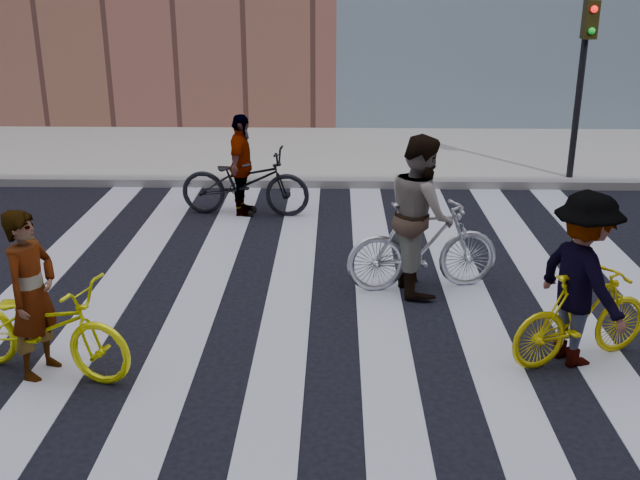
{
  "coord_description": "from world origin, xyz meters",
  "views": [
    {
      "loc": [
        0.02,
        -8.32,
        3.77
      ],
      "look_at": [
        -0.17,
        0.3,
        0.68
      ],
      "focal_mm": 42.0,
      "sensor_mm": 36.0,
      "label": 1
    }
  ],
  "objects_px": {
    "bike_silver_mid": "(423,246)",
    "rider_rear": "(241,165)",
    "rider_left": "(32,294)",
    "bike_yellow_left": "(42,326)",
    "bike_yellow_right": "(582,317)",
    "rider_mid": "(420,214)",
    "rider_right": "(582,279)",
    "traffic_signal": "(584,62)",
    "bike_dark_rear": "(245,182)"
  },
  "relations": [
    {
      "from": "rider_rear",
      "to": "bike_yellow_right",
      "type": "bearing_deg",
      "value": -134.74
    },
    {
      "from": "bike_silver_mid",
      "to": "bike_yellow_right",
      "type": "distance_m",
      "value": 2.31
    },
    {
      "from": "bike_yellow_left",
      "to": "bike_yellow_right",
      "type": "xyz_separation_m",
      "value": [
        5.36,
        0.37,
        -0.02
      ]
    },
    {
      "from": "traffic_signal",
      "to": "rider_rear",
      "type": "xyz_separation_m",
      "value": [
        -5.92,
        -1.9,
        -1.45
      ]
    },
    {
      "from": "rider_right",
      "to": "rider_left",
      "type": "bearing_deg",
      "value": 71.74
    },
    {
      "from": "bike_yellow_left",
      "to": "rider_right",
      "type": "relative_size",
      "value": 1.07
    },
    {
      "from": "bike_yellow_right",
      "to": "rider_mid",
      "type": "distance_m",
      "value": 2.39
    },
    {
      "from": "traffic_signal",
      "to": "rider_rear",
      "type": "distance_m",
      "value": 6.38
    },
    {
      "from": "rider_left",
      "to": "bike_dark_rear",
      "type": "bearing_deg",
      "value": 0.58
    },
    {
      "from": "rider_left",
      "to": "bike_yellow_left",
      "type": "bearing_deg",
      "value": -74.08
    },
    {
      "from": "bike_yellow_left",
      "to": "rider_right",
      "type": "bearing_deg",
      "value": -70.07
    },
    {
      "from": "bike_silver_mid",
      "to": "rider_left",
      "type": "distance_m",
      "value": 4.57
    },
    {
      "from": "rider_left",
      "to": "rider_right",
      "type": "height_order",
      "value": "rider_right"
    },
    {
      "from": "bike_silver_mid",
      "to": "rider_mid",
      "type": "xyz_separation_m",
      "value": [
        -0.05,
        0.0,
        0.41
      ]
    },
    {
      "from": "traffic_signal",
      "to": "rider_right",
      "type": "relative_size",
      "value": 1.84
    },
    {
      "from": "rider_left",
      "to": "rider_rear",
      "type": "bearing_deg",
      "value": 1.09
    },
    {
      "from": "rider_left",
      "to": "rider_rear",
      "type": "height_order",
      "value": "rider_left"
    },
    {
      "from": "bike_yellow_right",
      "to": "rider_mid",
      "type": "height_order",
      "value": "rider_mid"
    },
    {
      "from": "traffic_signal",
      "to": "bike_silver_mid",
      "type": "xyz_separation_m",
      "value": [
        -3.3,
        -4.92,
        -1.7
      ]
    },
    {
      "from": "bike_silver_mid",
      "to": "rider_rear",
      "type": "bearing_deg",
      "value": 31.21
    },
    {
      "from": "bike_silver_mid",
      "to": "bike_yellow_right",
      "type": "bearing_deg",
      "value": -151.91
    },
    {
      "from": "traffic_signal",
      "to": "bike_yellow_right",
      "type": "distance_m",
      "value": 7.22
    },
    {
      "from": "rider_left",
      "to": "rider_right",
      "type": "relative_size",
      "value": 0.94
    },
    {
      "from": "bike_silver_mid",
      "to": "bike_yellow_left",
      "type": "bearing_deg",
      "value": 109.37
    },
    {
      "from": "bike_yellow_right",
      "to": "bike_dark_rear",
      "type": "height_order",
      "value": "bike_dark_rear"
    },
    {
      "from": "traffic_signal",
      "to": "bike_dark_rear",
      "type": "distance_m",
      "value": 6.4
    },
    {
      "from": "bike_silver_mid",
      "to": "rider_mid",
      "type": "relative_size",
      "value": 0.97
    },
    {
      "from": "rider_rear",
      "to": "bike_dark_rear",
      "type": "bearing_deg",
      "value": -84.49
    },
    {
      "from": "traffic_signal",
      "to": "bike_yellow_right",
      "type": "height_order",
      "value": "traffic_signal"
    },
    {
      "from": "bike_silver_mid",
      "to": "rider_mid",
      "type": "distance_m",
      "value": 0.41
    },
    {
      "from": "rider_left",
      "to": "rider_right",
      "type": "xyz_separation_m",
      "value": [
        5.36,
        0.37,
        0.05
      ]
    },
    {
      "from": "bike_silver_mid",
      "to": "rider_rear",
      "type": "height_order",
      "value": "rider_rear"
    },
    {
      "from": "bike_yellow_left",
      "to": "rider_mid",
      "type": "distance_m",
      "value": 4.5
    },
    {
      "from": "bike_yellow_right",
      "to": "rider_rear",
      "type": "height_order",
      "value": "rider_rear"
    },
    {
      "from": "bike_yellow_right",
      "to": "rider_right",
      "type": "bearing_deg",
      "value": 67.77
    },
    {
      "from": "traffic_signal",
      "to": "bike_dark_rear",
      "type": "xyz_separation_m",
      "value": [
        -5.87,
        -1.9,
        -1.73
      ]
    },
    {
      "from": "rider_left",
      "to": "bike_yellow_right",
      "type": "bearing_deg",
      "value": -70.14
    },
    {
      "from": "rider_mid",
      "to": "rider_right",
      "type": "relative_size",
      "value": 1.09
    },
    {
      "from": "bike_yellow_left",
      "to": "bike_yellow_right",
      "type": "distance_m",
      "value": 5.38
    },
    {
      "from": "bike_yellow_right",
      "to": "bike_yellow_left",
      "type": "bearing_deg",
      "value": 71.74
    },
    {
      "from": "bike_yellow_right",
      "to": "rider_right",
      "type": "height_order",
      "value": "rider_right"
    },
    {
      "from": "traffic_signal",
      "to": "bike_yellow_right",
      "type": "relative_size",
      "value": 2.03
    },
    {
      "from": "traffic_signal",
      "to": "bike_yellow_left",
      "type": "relative_size",
      "value": 1.72
    },
    {
      "from": "traffic_signal",
      "to": "bike_yellow_left",
      "type": "height_order",
      "value": "traffic_signal"
    },
    {
      "from": "bike_silver_mid",
      "to": "rider_right",
      "type": "relative_size",
      "value": 1.06
    },
    {
      "from": "bike_yellow_right",
      "to": "bike_dark_rear",
      "type": "distance_m",
      "value": 6.27
    },
    {
      "from": "bike_yellow_right",
      "to": "rider_mid",
      "type": "bearing_deg",
      "value": 16.52
    },
    {
      "from": "bike_yellow_right",
      "to": "rider_right",
      "type": "relative_size",
      "value": 0.91
    },
    {
      "from": "rider_left",
      "to": "rider_rear",
      "type": "relative_size",
      "value": 1.03
    },
    {
      "from": "bike_yellow_left",
      "to": "rider_left",
      "type": "height_order",
      "value": "rider_left"
    }
  ]
}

